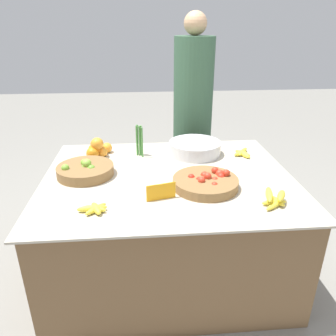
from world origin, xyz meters
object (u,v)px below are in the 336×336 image
(lime_bowl, at_px, (85,170))
(price_sign, at_px, (161,192))
(tomato_basket, at_px, (206,182))
(vendor_person, at_px, (192,119))
(metal_bowl, at_px, (195,148))

(lime_bowl, distance_m, price_sign, 0.54)
(tomato_basket, height_order, vendor_person, vendor_person)
(price_sign, relative_size, vendor_person, 0.10)
(lime_bowl, bearing_deg, price_sign, -37.52)
(lime_bowl, relative_size, price_sign, 2.20)
(vendor_person, bearing_deg, tomato_basket, -94.95)
(vendor_person, bearing_deg, lime_bowl, -130.20)
(tomato_basket, relative_size, vendor_person, 0.23)
(metal_bowl, distance_m, vendor_person, 0.63)
(tomato_basket, bearing_deg, vendor_person, 85.05)
(tomato_basket, distance_m, vendor_person, 1.13)
(metal_bowl, xyz_separation_m, price_sign, (-0.27, -0.61, 0.00))
(price_sign, bearing_deg, lime_bowl, 128.35)
(tomato_basket, distance_m, metal_bowl, 0.49)
(price_sign, bearing_deg, vendor_person, 60.12)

